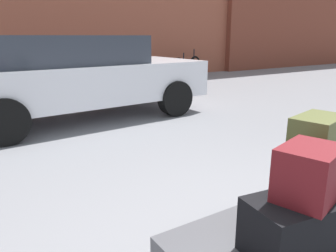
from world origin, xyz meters
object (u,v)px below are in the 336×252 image
duffel_bag_black_front_left (303,224)px  bicycle_leaning (187,67)px  duffel_bag_maroon_topmost_pile (309,173)px  parked_car (77,75)px  bollard_kerb_mid (179,74)px  suitcase_olive_front_right (314,164)px  luggage_cart (282,245)px  bollard_kerb_near (143,77)px

duffel_bag_black_front_left → bicycle_leaning: (5.41, 8.52, -0.11)m
duffel_bag_maroon_topmost_pile → parked_car: parked_car is taller
bicycle_leaning → duffel_bag_maroon_topmost_pile: bearing=-122.4°
duffel_bag_black_front_left → bicycle_leaning: size_ratio=0.36×
bollard_kerb_mid → duffel_bag_black_front_left: bearing=-120.1°
duffel_bag_black_front_left → suitcase_olive_front_right: size_ratio=0.97×
suitcase_olive_front_right → bicycle_leaning: (5.00, 8.29, -0.27)m
duffel_bag_black_front_left → parked_car: (0.37, 4.75, 0.27)m
luggage_cart → duffel_bag_black_front_left: 0.26m
duffel_bag_maroon_topmost_pile → bollard_kerb_mid: (4.19, 7.22, -0.45)m
duffel_bag_black_front_left → suitcase_olive_front_right: 0.49m
parked_car → bicycle_leaning: 6.30m
suitcase_olive_front_right → bicycle_leaning: bearing=46.0°
duffel_bag_black_front_left → bollard_kerb_near: bollard_kerb_near is taller
duffel_bag_maroon_topmost_pile → bicycle_leaning: bicycle_leaning is taller
parked_car → bollard_kerb_mid: 4.57m
duffel_bag_black_front_left → luggage_cart: bearing=81.3°
duffel_bag_maroon_topmost_pile → parked_car: size_ratio=0.07×
duffel_bag_black_front_left → suitcase_olive_front_right: suitcase_olive_front_right is taller
bollard_kerb_mid → bollard_kerb_near: bearing=180.0°
luggage_cart → suitcase_olive_front_right: (0.36, 0.10, 0.38)m
bollard_kerb_near → duffel_bag_maroon_topmost_pile: bearing=-112.4°
luggage_cart → bollard_kerb_near: bollard_kerb_near is taller
suitcase_olive_front_right → duffel_bag_black_front_left: bearing=-163.1°
duffel_bag_black_front_left → bollard_kerb_mid: bollard_kerb_mid is taller
duffel_bag_black_front_left → parked_car: parked_car is taller
suitcase_olive_front_right → duffel_bag_maroon_topmost_pile: bearing=-163.1°
bicycle_leaning → luggage_cart: bearing=-122.6°
bollard_kerb_near → bollard_kerb_mid: 1.21m
duffel_bag_maroon_topmost_pile → bicycle_leaning: (5.41, 8.52, -0.40)m
bollard_kerb_near → parked_car: bearing=-136.7°
luggage_cart → bicycle_leaning: 9.96m
luggage_cart → bollard_kerb_mid: size_ratio=2.00×
duffel_bag_black_front_left → bollard_kerb_near: 7.81m
bicycle_leaning → parked_car: bearing=-143.3°
suitcase_olive_front_right → bicycle_leaning: size_ratio=0.37×
duffel_bag_black_front_left → bicycle_leaning: bicycle_leaning is taller
duffel_bag_black_front_left → duffel_bag_maroon_topmost_pile: size_ratio=1.82×
parked_car → suitcase_olive_front_right: bearing=-89.5°
suitcase_olive_front_right → bollard_kerb_mid: size_ratio=0.95×
bicycle_leaning → bollard_kerb_near: bearing=-151.8°
luggage_cart → bollard_kerb_mid: bollard_kerb_mid is taller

